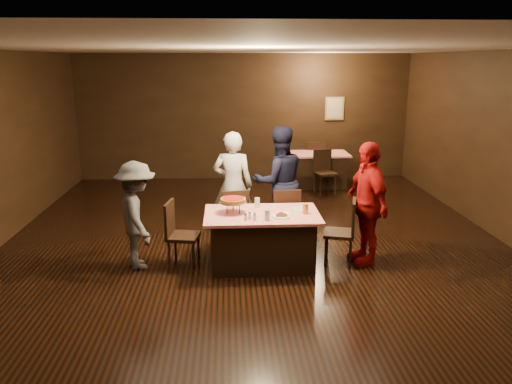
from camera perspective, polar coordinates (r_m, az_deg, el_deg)
room at (r=7.18m, az=0.01°, el=9.24°), size 10.00×10.04×3.02m
main_table at (r=7.08m, az=0.68°, el=-5.43°), size 1.60×1.00×0.77m
back_table at (r=11.65m, az=7.25°, el=2.57°), size 1.30×0.90×0.77m
chair_far_left at (r=7.74m, az=-2.66°, el=-2.94°), size 0.50×0.50×0.95m
chair_far_right at (r=7.79m, az=3.24°, el=-2.84°), size 0.46×0.46×0.95m
chair_end_left at (r=7.06m, az=-8.29°, el=-4.87°), size 0.48×0.48×0.95m
chair_end_right at (r=7.20m, az=9.47°, el=-4.51°), size 0.51×0.51×0.95m
chair_back_near at (r=10.96m, az=7.92°, el=2.25°), size 0.50×0.50×0.95m
chair_back_far at (r=12.21m, az=6.76°, el=3.58°), size 0.46×0.46×0.95m
diner_white_jacket at (r=8.07m, az=-2.65°, el=0.77°), size 0.70×0.52×1.76m
diner_navy_hoodie at (r=8.16m, az=2.64°, el=1.19°), size 1.03×0.88×1.83m
diner_grey_knit at (r=7.10m, az=-13.46°, el=-2.62°), size 0.87×1.12×1.52m
diner_red_shirt at (r=7.21m, az=12.53°, el=-1.26°), size 0.63×1.10×1.76m
pizza_stand at (r=6.94m, az=-2.63°, el=-0.96°), size 0.38×0.38×0.22m
plate_with_slice at (r=6.80m, az=2.90°, el=-2.67°), size 0.25×0.25×0.06m
plate_empty at (r=7.15m, az=5.01°, el=-1.96°), size 0.25×0.25×0.01m
glass_front_left at (r=6.65m, az=1.30°, el=-2.64°), size 0.08×0.08×0.14m
glass_amber at (r=6.95m, az=5.66°, el=-1.93°), size 0.08×0.08×0.14m
glass_back at (r=7.22m, az=0.13°, el=-1.23°), size 0.08×0.08×0.14m
condiments at (r=6.66m, az=-0.69°, el=-2.80°), size 0.17×0.10×0.09m
napkin_center at (r=6.98m, az=3.15°, el=-2.39°), size 0.19×0.19×0.01m
napkin_left at (r=6.90m, az=-0.53°, el=-2.58°), size 0.21×0.21×0.01m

